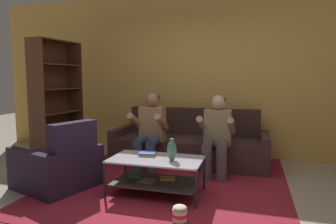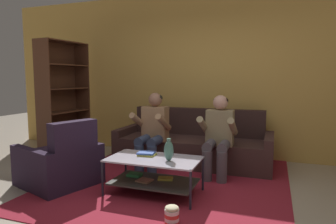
{
  "view_description": "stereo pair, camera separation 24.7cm",
  "coord_description": "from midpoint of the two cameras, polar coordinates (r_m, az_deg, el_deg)",
  "views": [
    {
      "loc": [
        0.81,
        -2.92,
        1.38
      ],
      "look_at": [
        -0.27,
        0.83,
        0.94
      ],
      "focal_mm": 32.0,
      "sensor_mm": 36.0,
      "label": 1
    },
    {
      "loc": [
        1.05,
        -2.84,
        1.38
      ],
      "look_at": [
        -0.27,
        0.83,
        0.94
      ],
      "focal_mm": 32.0,
      "sensor_mm": 36.0,
      "label": 2
    }
  ],
  "objects": [
    {
      "name": "ground",
      "position": [
        3.33,
        1.69,
        -18.11
      ],
      "size": [
        16.8,
        16.8,
        0.0
      ],
      "primitive_type": "plane",
      "color": "#AC9F8C"
    },
    {
      "name": "back_partition",
      "position": [
        5.42,
        9.85,
        7.05
      ],
      "size": [
        8.4,
        0.12,
        2.9
      ],
      "primitive_type": "cube",
      "color": "gold",
      "rests_on": "ground"
    },
    {
      "name": "couch",
      "position": [
        4.95,
        6.28,
        -6.39
      ],
      "size": [
        2.48,
        0.88,
        0.87
      ],
      "color": "#3D2624",
      "rests_on": "ground"
    },
    {
      "name": "person_seated_left",
      "position": [
        4.54,
        -1.4,
        -3.08
      ],
      "size": [
        0.5,
        0.58,
        1.16
      ],
      "color": "#333F5E",
      "rests_on": "ground"
    },
    {
      "name": "person_seated_right",
      "position": [
        4.29,
        11.24,
        -3.88
      ],
      "size": [
        0.5,
        0.58,
        1.14
      ],
      "color": "#524A51",
      "rests_on": "ground"
    },
    {
      "name": "coffee_table",
      "position": [
        3.64,
        -0.82,
        -11.05
      ],
      "size": [
        1.09,
        0.61,
        0.44
      ],
      "color": "#BCB5CA",
      "rests_on": "ground"
    },
    {
      "name": "area_rug",
      "position": [
        4.25,
        2.82,
        -12.51
      ],
      "size": [
        3.0,
        3.4,
        0.01
      ],
      "color": "maroon",
      "rests_on": "ground"
    },
    {
      "name": "vase",
      "position": [
        3.45,
        2.21,
        -7.33
      ],
      "size": [
        0.11,
        0.11,
        0.26
      ],
      "color": "#457262",
      "rests_on": "coffee_table"
    },
    {
      "name": "book_stack",
      "position": [
        3.72,
        -2.18,
        -7.95
      ],
      "size": [
        0.23,
        0.19,
        0.04
      ],
      "color": "#AAA93A",
      "rests_on": "coffee_table"
    },
    {
      "name": "bookshelf",
      "position": [
        5.52,
        -18.4,
        -0.19
      ],
      "size": [
        0.43,
        0.98,
        2.01
      ],
      "color": "#542F1F",
      "rests_on": "ground"
    },
    {
      "name": "armchair",
      "position": [
        4.15,
        -18.23,
        -9.35
      ],
      "size": [
        1.09,
        1.06,
        0.87
      ],
      "color": "#25192C",
      "rests_on": "ground"
    },
    {
      "name": "popcorn_tub",
      "position": [
        3.0,
        3.23,
        -19.0
      ],
      "size": [
        0.14,
        0.14,
        0.19
      ],
      "color": "red",
      "rests_on": "ground"
    }
  ]
}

